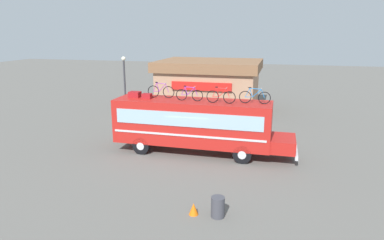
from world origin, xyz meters
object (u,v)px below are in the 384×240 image
(bus, at_px, (195,123))
(rooftop_bicycle_4, at_px, (255,97))
(luggage_bag_1, at_px, (135,94))
(trash_bin, at_px, (218,207))
(rooftop_bicycle_1, at_px, (161,91))
(traffic_cone, at_px, (194,209))
(luggage_bag_2, at_px, (147,96))
(street_lamp, at_px, (125,85))
(rooftop_bicycle_3, at_px, (221,96))
(rooftop_bicycle_2, at_px, (189,95))

(bus, relative_size, rooftop_bicycle_4, 6.14)
(luggage_bag_1, distance_m, trash_bin, 10.13)
(bus, distance_m, rooftop_bicycle_4, 3.83)
(rooftop_bicycle_1, relative_size, rooftop_bicycle_4, 0.97)
(luggage_bag_1, height_order, traffic_cone, luggage_bag_1)
(bus, bearing_deg, rooftop_bicycle_4, 0.09)
(luggage_bag_2, relative_size, rooftop_bicycle_1, 0.33)
(luggage_bag_2, distance_m, street_lamp, 5.93)
(luggage_bag_2, relative_size, trash_bin, 0.66)
(bus, xyz_separation_m, street_lamp, (-6.64, 4.60, 1.32))
(trash_bin, bearing_deg, rooftop_bicycle_1, 123.58)
(rooftop_bicycle_3, bearing_deg, luggage_bag_2, 176.53)
(bus, distance_m, rooftop_bicycle_1, 2.88)
(bus, relative_size, rooftop_bicycle_1, 6.32)
(bus, bearing_deg, luggage_bag_1, 178.02)
(rooftop_bicycle_3, height_order, rooftop_bicycle_4, rooftop_bicycle_3)
(rooftop_bicycle_4, bearing_deg, street_lamp, 155.42)
(rooftop_bicycle_3, distance_m, traffic_cone, 7.54)
(luggage_bag_2, bearing_deg, rooftop_bicycle_2, -1.36)
(luggage_bag_1, relative_size, luggage_bag_2, 1.21)
(rooftop_bicycle_1, height_order, rooftop_bicycle_4, rooftop_bicycle_1)
(rooftop_bicycle_4, height_order, traffic_cone, rooftop_bicycle_4)
(rooftop_bicycle_1, bearing_deg, rooftop_bicycle_3, -10.83)
(rooftop_bicycle_3, xyz_separation_m, traffic_cone, (0.13, -6.75, -3.36))
(rooftop_bicycle_1, distance_m, traffic_cone, 9.10)
(luggage_bag_1, xyz_separation_m, rooftop_bicycle_2, (3.54, -0.27, 0.20))
(traffic_cone, relative_size, street_lamp, 0.09)
(rooftop_bicycle_4, bearing_deg, bus, -179.91)
(traffic_cone, bearing_deg, rooftop_bicycle_1, 117.84)
(traffic_cone, bearing_deg, bus, 103.46)
(rooftop_bicycle_4, distance_m, trash_bin, 7.75)
(luggage_bag_1, height_order, street_lamp, street_lamp)
(rooftop_bicycle_4, bearing_deg, trash_bin, -96.06)
(street_lamp, bearing_deg, rooftop_bicycle_1, -43.90)
(rooftop_bicycle_1, bearing_deg, traffic_cone, -62.16)
(bus, xyz_separation_m, rooftop_bicycle_2, (-0.32, -0.14, 1.72))
(luggage_bag_2, height_order, street_lamp, street_lamp)
(rooftop_bicycle_3, bearing_deg, street_lamp, 148.88)
(luggage_bag_2, relative_size, rooftop_bicycle_4, 0.32)
(luggage_bag_2, distance_m, rooftop_bicycle_2, 2.67)
(rooftop_bicycle_1, relative_size, trash_bin, 2.01)
(luggage_bag_2, height_order, rooftop_bicycle_3, rooftop_bicycle_3)
(rooftop_bicycle_2, xyz_separation_m, traffic_cone, (2.02, -6.96, -3.34))
(rooftop_bicycle_2, relative_size, street_lamp, 0.30)
(rooftop_bicycle_2, bearing_deg, trash_bin, -66.53)
(rooftop_bicycle_2, relative_size, traffic_cone, 3.33)
(traffic_cone, bearing_deg, trash_bin, 4.02)
(rooftop_bicycle_1, xyz_separation_m, rooftop_bicycle_2, (1.93, -0.52, -0.03))
(rooftop_bicycle_2, bearing_deg, rooftop_bicycle_1, 164.96)
(rooftop_bicycle_4, relative_size, street_lamp, 0.33)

